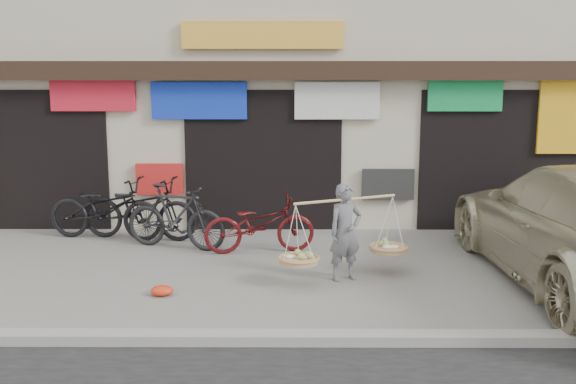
{
  "coord_description": "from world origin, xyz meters",
  "views": [
    {
      "loc": [
        0.55,
        -8.75,
        2.92
      ],
      "look_at": [
        0.49,
        0.9,
        1.2
      ],
      "focal_mm": 40.0,
      "sensor_mm": 36.0,
      "label": 1
    }
  ],
  "objects_px": {
    "bike_1": "(175,217)",
    "bike_2": "(259,224)",
    "street_vendor": "(345,237)",
    "bike_3": "(140,208)",
    "bike_0": "(106,208)"
  },
  "relations": [
    {
      "from": "street_vendor",
      "to": "bike_3",
      "type": "distance_m",
      "value": 4.29
    },
    {
      "from": "bike_1",
      "to": "bike_2",
      "type": "height_order",
      "value": "bike_1"
    },
    {
      "from": "bike_0",
      "to": "bike_1",
      "type": "height_order",
      "value": "bike_0"
    },
    {
      "from": "bike_0",
      "to": "street_vendor",
      "type": "bearing_deg",
      "value": -109.14
    },
    {
      "from": "bike_1",
      "to": "bike_2",
      "type": "xyz_separation_m",
      "value": [
        1.46,
        -0.25,
        -0.07
      ]
    },
    {
      "from": "bike_1",
      "to": "bike_3",
      "type": "relative_size",
      "value": 0.86
    },
    {
      "from": "bike_0",
      "to": "bike_3",
      "type": "bearing_deg",
      "value": -79.36
    },
    {
      "from": "bike_0",
      "to": "bike_3",
      "type": "xyz_separation_m",
      "value": [
        0.63,
        0.0,
        0.0
      ]
    },
    {
      "from": "bike_2",
      "to": "bike_3",
      "type": "xyz_separation_m",
      "value": [
        -2.23,
        0.91,
        0.08
      ]
    },
    {
      "from": "bike_2",
      "to": "street_vendor",
      "type": "bearing_deg",
      "value": -147.39
    },
    {
      "from": "street_vendor",
      "to": "bike_1",
      "type": "relative_size",
      "value": 1.02
    },
    {
      "from": "street_vendor",
      "to": "bike_1",
      "type": "distance_m",
      "value": 3.28
    },
    {
      "from": "street_vendor",
      "to": "bike_0",
      "type": "bearing_deg",
      "value": 125.62
    },
    {
      "from": "bike_1",
      "to": "bike_2",
      "type": "distance_m",
      "value": 1.48
    },
    {
      "from": "bike_0",
      "to": "bike_1",
      "type": "xyz_separation_m",
      "value": [
        1.4,
        -0.66,
        -0.01
      ]
    }
  ]
}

